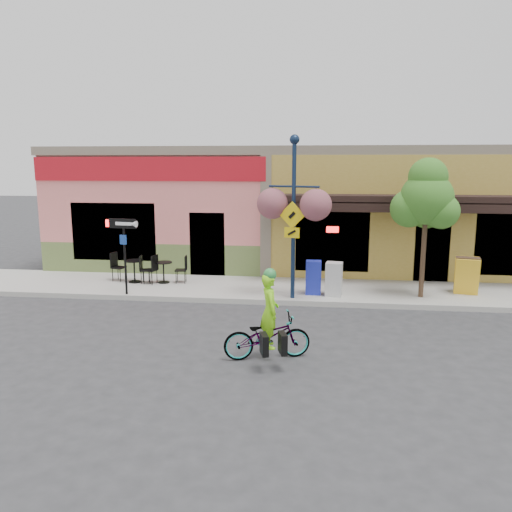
# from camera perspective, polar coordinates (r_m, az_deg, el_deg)

# --- Properties ---
(ground) EXTENTS (90.00, 90.00, 0.00)m
(ground) POSITION_cam_1_polar(r_m,az_deg,el_deg) (13.60, 3.89, -6.28)
(ground) COLOR #2D2D30
(ground) RESTS_ON ground
(sidewalk) EXTENTS (24.00, 3.00, 0.15)m
(sidewalk) POSITION_cam_1_polar(r_m,az_deg,el_deg) (15.50, 4.27, -3.89)
(sidewalk) COLOR #9E9B93
(sidewalk) RESTS_ON ground
(curb) EXTENTS (24.00, 0.12, 0.15)m
(curb) POSITION_cam_1_polar(r_m,az_deg,el_deg) (14.10, 4.01, -5.35)
(curb) COLOR #A8A59E
(curb) RESTS_ON ground
(building) EXTENTS (18.20, 8.20, 4.50)m
(building) POSITION_cam_1_polar(r_m,az_deg,el_deg) (20.58, 5.05, 5.82)
(building) COLOR #E57571
(building) RESTS_ON ground
(bicycle) EXTENTS (1.88, 1.09, 0.94)m
(bicycle) POSITION_cam_1_polar(r_m,az_deg,el_deg) (10.27, 1.28, -9.17)
(bicycle) COLOR maroon
(bicycle) RESTS_ON ground
(cyclist_rider) EXTENTS (0.51, 0.64, 1.53)m
(cyclist_rider) POSITION_cam_1_polar(r_m,az_deg,el_deg) (10.17, 1.57, -7.61)
(cyclist_rider) COLOR #88EA18
(cyclist_rider) RESTS_ON ground
(lamp_post) EXTENTS (1.56, 0.96, 4.56)m
(lamp_post) POSITION_cam_1_polar(r_m,az_deg,el_deg) (13.92, 4.30, 4.33)
(lamp_post) COLOR #13233E
(lamp_post) RESTS_ON sidewalk
(one_way_sign) EXTENTS (0.87, 0.31, 2.23)m
(one_way_sign) POSITION_cam_1_polar(r_m,az_deg,el_deg) (14.94, -14.75, -0.09)
(one_way_sign) COLOR black
(one_way_sign) RESTS_ON sidewalk
(cafe_set_left) EXTENTS (1.71, 1.13, 0.94)m
(cafe_set_left) POSITION_cam_1_polar(r_m,az_deg,el_deg) (16.50, -13.74, -1.33)
(cafe_set_left) COLOR black
(cafe_set_left) RESTS_ON sidewalk
(cafe_set_right) EXTENTS (1.56, 0.92, 0.89)m
(cafe_set_right) POSITION_cam_1_polar(r_m,az_deg,el_deg) (16.24, -10.52, -1.49)
(cafe_set_right) COLOR black
(cafe_set_right) RESTS_ON sidewalk
(newspaper_box_blue) EXTENTS (0.44, 0.40, 0.99)m
(newspaper_box_blue) POSITION_cam_1_polar(r_m,az_deg,el_deg) (14.70, 6.57, -2.45)
(newspaper_box_blue) COLOR #1C27A9
(newspaper_box_blue) RESTS_ON sidewalk
(newspaper_box_grey) EXTENTS (0.51, 0.48, 0.98)m
(newspaper_box_grey) POSITION_cam_1_polar(r_m,az_deg,el_deg) (14.57, 8.89, -2.63)
(newspaper_box_grey) COLOR #B8B8B8
(newspaper_box_grey) RESTS_ON sidewalk
(street_tree) EXTENTS (1.56, 1.56, 3.99)m
(street_tree) POSITION_cam_1_polar(r_m,az_deg,el_deg) (14.79, 18.73, 3.05)
(street_tree) COLOR #3D7A26
(street_tree) RESTS_ON sidewalk
(sandwich_board) EXTENTS (0.75, 0.61, 1.10)m
(sandwich_board) POSITION_cam_1_polar(r_m,az_deg,el_deg) (15.65, 22.98, -2.23)
(sandwich_board) COLOR gold
(sandwich_board) RESTS_ON sidewalk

